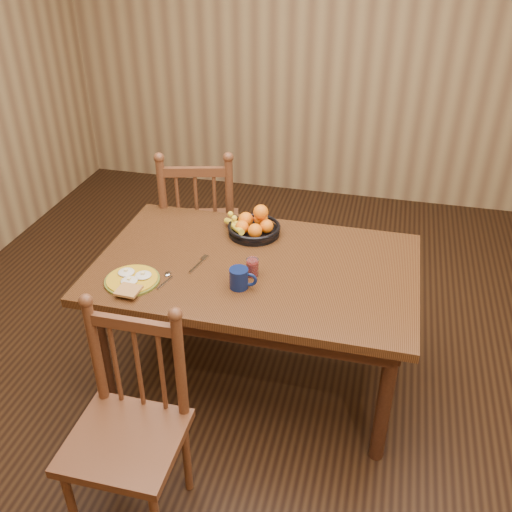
% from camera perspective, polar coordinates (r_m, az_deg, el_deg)
% --- Properties ---
extents(room, '(4.52, 5.02, 2.72)m').
position_cam_1_polar(room, '(2.58, -0.00, 10.42)').
color(room, black).
rests_on(room, ground).
extents(dining_table, '(1.60, 1.00, 0.75)m').
position_cam_1_polar(dining_table, '(2.90, -0.00, -2.26)').
color(dining_table, black).
rests_on(dining_table, ground).
extents(chair_far, '(0.58, 0.57, 1.06)m').
position_cam_1_polar(chair_far, '(3.68, -5.58, 2.84)').
color(chair_far, '#482415').
rests_on(chair_far, ground).
extents(chair_near, '(0.45, 0.43, 0.99)m').
position_cam_1_polar(chair_near, '(2.46, -12.62, -16.59)').
color(chair_near, '#482415').
rests_on(chair_near, ground).
extents(breakfast_plate, '(0.26, 0.29, 0.04)m').
position_cam_1_polar(breakfast_plate, '(2.78, -12.29, -2.36)').
color(breakfast_plate, '#59601E').
rests_on(breakfast_plate, dining_table).
extents(fork, '(0.05, 0.18, 0.00)m').
position_cam_1_polar(fork, '(2.88, -5.67, -0.68)').
color(fork, silver).
rests_on(fork, dining_table).
extents(spoon, '(0.05, 0.16, 0.01)m').
position_cam_1_polar(spoon, '(2.79, -8.91, -2.05)').
color(spoon, silver).
rests_on(spoon, dining_table).
extents(coffee_mug, '(0.13, 0.09, 0.10)m').
position_cam_1_polar(coffee_mug, '(2.66, -1.63, -2.23)').
color(coffee_mug, '#0B163D').
rests_on(coffee_mug, dining_table).
extents(juice_glass, '(0.06, 0.06, 0.09)m').
position_cam_1_polar(juice_glass, '(2.75, -0.36, -1.18)').
color(juice_glass, silver).
rests_on(juice_glass, dining_table).
extents(fruit_bowl, '(0.32, 0.29, 0.17)m').
position_cam_1_polar(fruit_bowl, '(3.10, -0.26, 3.02)').
color(fruit_bowl, black).
rests_on(fruit_bowl, dining_table).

